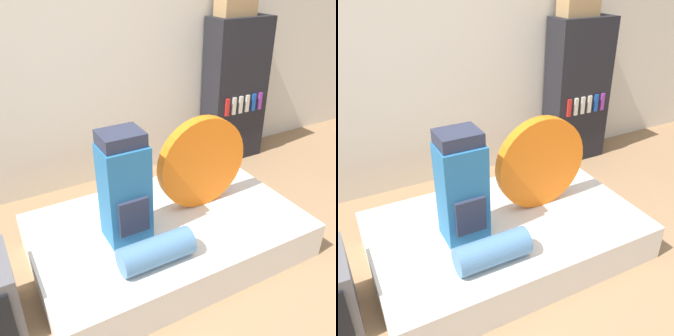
% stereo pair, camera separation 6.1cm
% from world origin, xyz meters
% --- Properties ---
extents(ground_plane, '(16.00, 16.00, 0.00)m').
position_xyz_m(ground_plane, '(0.00, 0.00, 0.00)').
color(ground_plane, '#997551').
extents(wall_back, '(8.00, 0.05, 2.60)m').
position_xyz_m(wall_back, '(0.00, 1.94, 1.30)').
color(wall_back, silver).
rests_on(wall_back, ground_plane).
extents(bed, '(2.00, 1.25, 0.29)m').
position_xyz_m(bed, '(0.12, 0.61, 0.14)').
color(bed, silver).
rests_on(bed, ground_plane).
extents(backpack, '(0.30, 0.28, 0.80)m').
position_xyz_m(backpack, '(-0.22, 0.59, 0.68)').
color(backpack, '#23669E').
rests_on(backpack, bed).
extents(tent_bag, '(0.74, 0.09, 0.74)m').
position_xyz_m(tent_bag, '(0.46, 0.69, 0.66)').
color(tent_bag, orange).
rests_on(tent_bag, bed).
extents(sleeping_roll, '(0.49, 0.19, 0.19)m').
position_xyz_m(sleeping_roll, '(-0.17, 0.25, 0.38)').
color(sleeping_roll, teal).
rests_on(sleeping_roll, bed).
extents(bookshelf, '(0.66, 0.35, 1.54)m').
position_xyz_m(bookshelf, '(1.57, 1.73, 0.77)').
color(bookshelf, black).
rests_on(bookshelf, ground_plane).
extents(cardboard_box, '(0.39, 0.21, 0.21)m').
position_xyz_m(cardboard_box, '(1.51, 1.75, 1.65)').
color(cardboard_box, '#A88456').
rests_on(cardboard_box, bookshelf).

